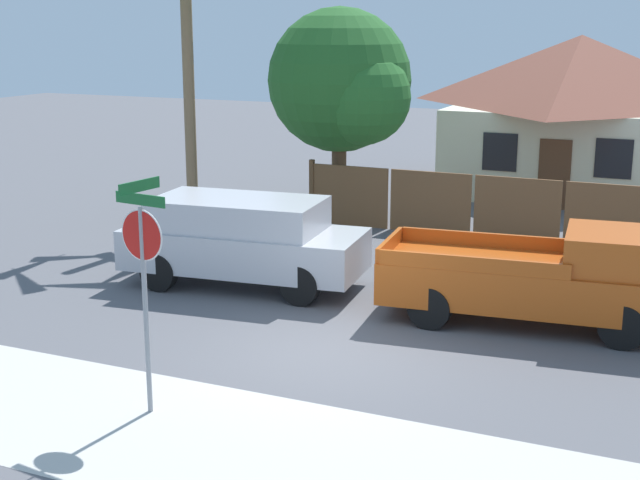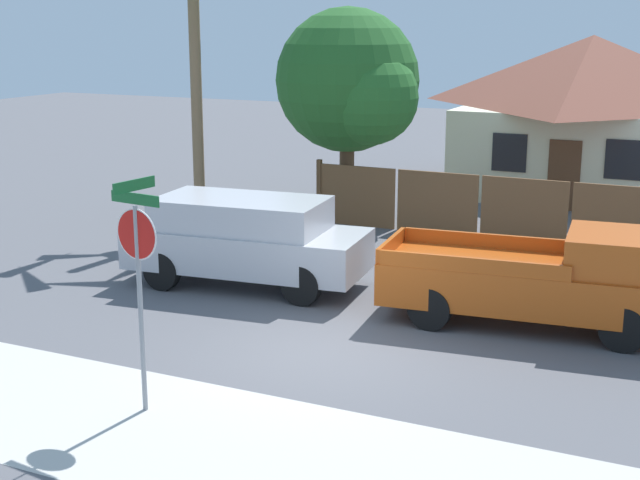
% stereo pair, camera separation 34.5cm
% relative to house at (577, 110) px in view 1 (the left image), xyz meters
% --- Properties ---
extents(ground_plane, '(80.00, 80.00, 0.00)m').
position_rel_house_xyz_m(ground_plane, '(-1.39, -16.67, -2.50)').
color(ground_plane, '#56565B').
extents(sidewalk_strip, '(36.00, 3.20, 0.01)m').
position_rel_house_xyz_m(sidewalk_strip, '(-1.39, -20.27, -2.50)').
color(sidewalk_strip, beige).
rests_on(sidewalk_strip, ground).
extents(wooden_fence, '(11.04, 0.12, 1.68)m').
position_rel_house_xyz_m(wooden_fence, '(-0.17, -8.04, -1.71)').
color(wooden_fence, brown).
rests_on(wooden_fence, ground).
extents(house, '(7.58, 8.08, 4.82)m').
position_rel_house_xyz_m(house, '(0.00, 0.00, 0.00)').
color(house, beige).
rests_on(house, ground).
extents(oak_tree, '(4.02, 3.83, 5.63)m').
position_rel_house_xyz_m(oak_tree, '(-5.03, -7.26, 1.12)').
color(oak_tree, brown).
rests_on(oak_tree, ground).
extents(palm_tree, '(3.16, 3.38, 6.48)m').
position_rel_house_xyz_m(palm_tree, '(-7.89, -10.38, 3.10)').
color(palm_tree, brown).
rests_on(palm_tree, ground).
extents(red_suv, '(4.99, 2.44, 1.80)m').
position_rel_house_xyz_m(red_suv, '(-4.48, -13.98, -1.51)').
color(red_suv, '#B7B7BC').
rests_on(red_suv, ground).
extents(orange_pickup, '(5.33, 2.41, 1.78)m').
position_rel_house_xyz_m(orange_pickup, '(1.52, -13.96, -1.63)').
color(orange_pickup, '#B74C14').
rests_on(orange_pickup, ground).
extents(stop_sign, '(0.83, 0.75, 3.25)m').
position_rel_house_xyz_m(stop_sign, '(-2.76, -19.83, -0.31)').
color(stop_sign, gray).
rests_on(stop_sign, ground).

